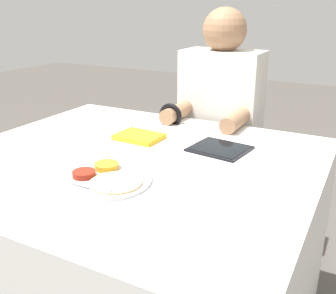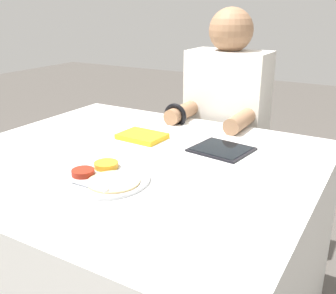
{
  "view_description": "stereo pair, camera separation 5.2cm",
  "coord_description": "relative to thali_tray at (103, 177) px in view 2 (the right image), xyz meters",
  "views": [
    {
      "loc": [
        0.71,
        -1.05,
        1.27
      ],
      "look_at": [
        0.14,
        0.01,
        0.84
      ],
      "focal_mm": 42.0,
      "sensor_mm": 36.0,
      "label": 1
    },
    {
      "loc": [
        0.75,
        -1.03,
        1.27
      ],
      "look_at": [
        0.14,
        0.01,
        0.84
      ],
      "focal_mm": 42.0,
      "sensor_mm": 36.0,
      "label": 2
    }
  ],
  "objects": [
    {
      "name": "person_diner",
      "position": [
        0.03,
        0.89,
        -0.18
      ],
      "size": [
        0.38,
        0.41,
        1.27
      ],
      "color": "black",
      "rests_on": "ground_plane"
    },
    {
      "name": "tablet_device",
      "position": [
        0.21,
        0.42,
        -0.0
      ],
      "size": [
        0.22,
        0.2,
        0.01
      ],
      "color": "black",
      "rests_on": "dining_table"
    },
    {
      "name": "dining_table",
      "position": [
        -0.04,
        0.2,
        -0.4
      ],
      "size": [
        1.24,
        1.1,
        0.78
      ],
      "color": "silver",
      "rests_on": "ground_plane"
    },
    {
      "name": "thali_tray",
      "position": [
        0.0,
        0.0,
        0.0
      ],
      "size": [
        0.28,
        0.28,
        0.03
      ],
      "color": "#B7BABF",
      "rests_on": "dining_table"
    },
    {
      "name": "red_notebook",
      "position": [
        -0.12,
        0.38,
        -0.0
      ],
      "size": [
        0.18,
        0.14,
        0.02
      ],
      "color": "silver",
      "rests_on": "dining_table"
    }
  ]
}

